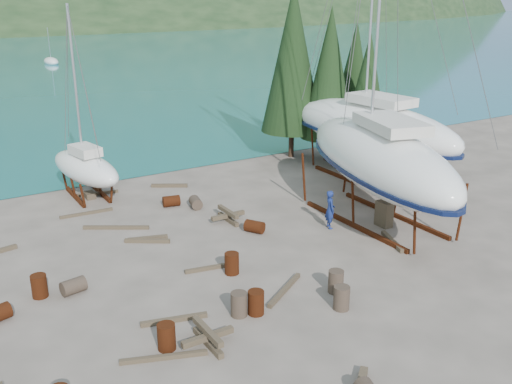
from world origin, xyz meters
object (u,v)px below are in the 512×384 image
small_sailboat_shore (85,167)px  worker (330,209)px  large_sailboat_near (379,157)px  large_sailboat_far (372,127)px

small_sailboat_shore → worker: (8.59, -10.58, -0.75)m
large_sailboat_near → large_sailboat_far: large_sailboat_near is taller
small_sailboat_shore → worker: size_ratio=5.44×
small_sailboat_shore → large_sailboat_far: bearing=-31.8°
large_sailboat_far → small_sailboat_shore: bearing=155.0°
small_sailboat_shore → worker: 13.65m
large_sailboat_near → small_sailboat_shore: (-10.96, 11.16, -1.62)m
large_sailboat_near → worker: bearing=-177.2°
large_sailboat_near → worker: size_ratio=10.95×
large_sailboat_far → worker: large_sailboat_far is taller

